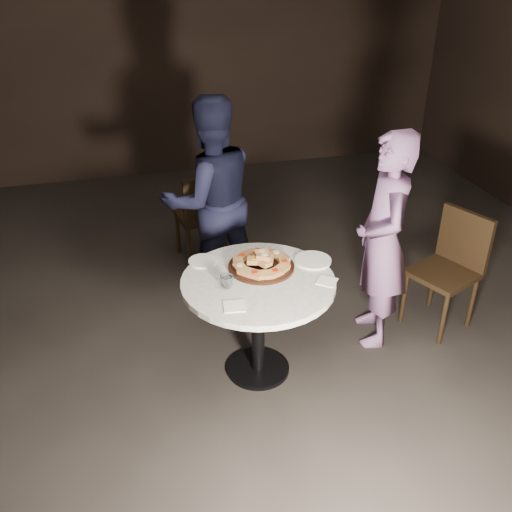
# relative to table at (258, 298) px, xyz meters

# --- Properties ---
(floor) EXTENTS (7.00, 7.00, 0.00)m
(floor) POSITION_rel_table_xyz_m (0.10, 0.08, -0.55)
(floor) COLOR black
(floor) RESTS_ON ground
(table) EXTENTS (1.14, 1.14, 0.67)m
(table) POSITION_rel_table_xyz_m (0.00, 0.00, 0.00)
(table) COLOR black
(table) RESTS_ON ground
(serving_board) EXTENTS (0.50, 0.50, 0.02)m
(serving_board) POSITION_rel_table_xyz_m (0.05, 0.13, 0.13)
(serving_board) COLOR black
(serving_board) RESTS_ON table
(focaccia_pile) EXTENTS (0.35, 0.35, 0.09)m
(focaccia_pile) POSITION_rel_table_xyz_m (0.05, 0.12, 0.17)
(focaccia_pile) COLOR #AB7742
(focaccia_pile) RESTS_ON serving_board
(plate_left) EXTENTS (0.21, 0.21, 0.01)m
(plate_left) POSITION_rel_table_xyz_m (-0.27, 0.29, 0.13)
(plate_left) COLOR white
(plate_left) RESTS_ON table
(plate_right) EXTENTS (0.28, 0.28, 0.01)m
(plate_right) POSITION_rel_table_xyz_m (0.38, 0.12, 0.13)
(plate_right) COLOR white
(plate_right) RESTS_ON table
(water_glass) EXTENTS (0.08, 0.08, 0.07)m
(water_glass) POSITION_rel_table_xyz_m (-0.19, -0.03, 0.16)
(water_glass) COLOR silver
(water_glass) RESTS_ON table
(napkin_near) EXTENTS (0.13, 0.13, 0.01)m
(napkin_near) POSITION_rel_table_xyz_m (-0.20, -0.23, 0.13)
(napkin_near) COLOR white
(napkin_near) RESTS_ON table
(napkin_far) EXTENTS (0.15, 0.15, 0.01)m
(napkin_far) POSITION_rel_table_xyz_m (0.38, -0.12, 0.13)
(napkin_far) COLOR white
(napkin_far) RESTS_ON table
(chair_far) EXTENTS (0.43, 0.44, 0.80)m
(chair_far) POSITION_rel_table_xyz_m (-0.08, 1.42, -0.09)
(chair_far) COLOR black
(chair_far) RESTS_ON ground
(chair_right) EXTENTS (0.52, 0.51, 0.82)m
(chair_right) POSITION_rel_table_xyz_m (1.41, 0.19, -0.08)
(chair_right) COLOR black
(chair_right) RESTS_ON ground
(diner_navy) EXTENTS (0.82, 0.68, 1.51)m
(diner_navy) POSITION_rel_table_xyz_m (-0.09, 1.00, 0.20)
(diner_navy) COLOR black
(diner_navy) RESTS_ON ground
(diner_teal) EXTENTS (0.45, 0.59, 1.44)m
(diner_teal) POSITION_rel_table_xyz_m (0.85, 0.16, 0.17)
(diner_teal) COLOR slate
(diner_teal) RESTS_ON ground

